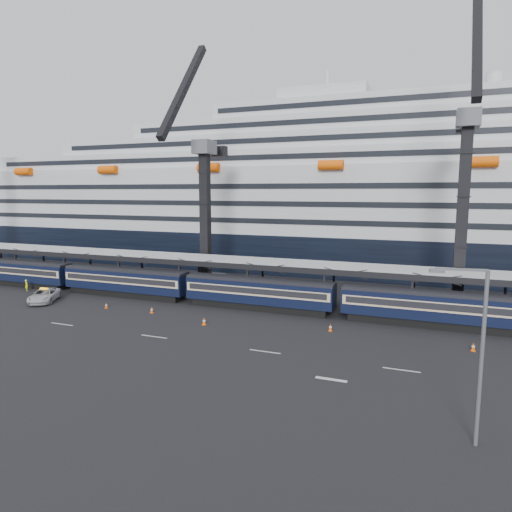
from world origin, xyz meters
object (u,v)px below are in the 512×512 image
Objects in this scene: train at (284,294)px; pickup_truck at (44,295)px; street_lamp at (477,346)px; worker at (27,285)px.

train reaches higher than pickup_truck.
worker is at bearing 159.55° from street_lamp.
train is 32.11m from pickup_truck.
worker is (-39.22, -2.50, -1.36)m from train.
pickup_truck is 8.94m from worker.
worker is at bearing 124.34° from pickup_truck.
pickup_truck reaches higher than worker.
street_lamp is (19.12, -24.26, 3.74)m from train.
worker is 0.16× the size of street_lamp.
worker is 62.48m from street_lamp.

